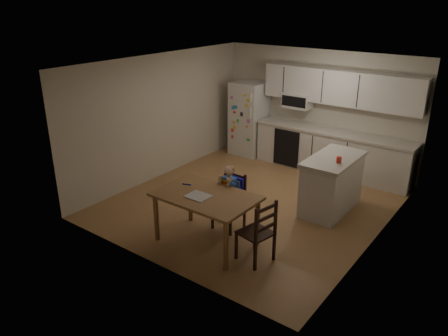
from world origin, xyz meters
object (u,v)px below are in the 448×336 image
object	(u,v)px
dining_table	(206,202)
chair_booster	(230,190)
refrigerator	(249,119)
kitchen_island	(332,184)
chair_side	(261,229)
red_cup	(339,160)

from	to	relation	value
dining_table	chair_booster	world-z (taller)	chair_booster
refrigerator	dining_table	size ratio (longest dim) A/B	1.14
refrigerator	chair_booster	world-z (taller)	refrigerator
refrigerator	kitchen_island	xyz separation A→B (m)	(2.81, -1.61, -0.35)
chair_side	red_cup	bearing A→B (deg)	-176.16
refrigerator	red_cup	world-z (taller)	refrigerator
kitchen_island	red_cup	xyz separation A→B (m)	(0.16, -0.20, 0.54)
refrigerator	dining_table	distance (m)	4.16
refrigerator	chair_booster	distance (m)	3.62
dining_table	chair_side	world-z (taller)	chair_side
kitchen_island	red_cup	bearing A→B (deg)	-50.54
kitchen_island	chair_side	xyz separation A→B (m)	(-0.11, -2.13, 0.04)
dining_table	chair_side	distance (m)	0.96
chair_side	dining_table	bearing A→B (deg)	-76.32
dining_table	red_cup	bearing A→B (deg)	58.24
refrigerator	red_cup	bearing A→B (deg)	-31.33
red_cup	chair_side	size ratio (longest dim) A/B	0.11
dining_table	kitchen_island	bearing A→B (deg)	63.99
refrigerator	kitchen_island	world-z (taller)	refrigerator
kitchen_island	chair_booster	bearing A→B (deg)	-124.28
kitchen_island	red_cup	size ratio (longest dim) A/B	12.80
kitchen_island	dining_table	bearing A→B (deg)	-116.01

